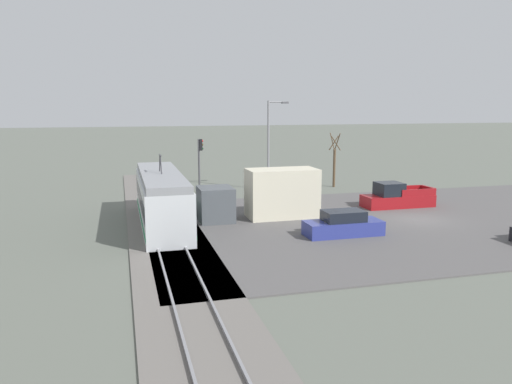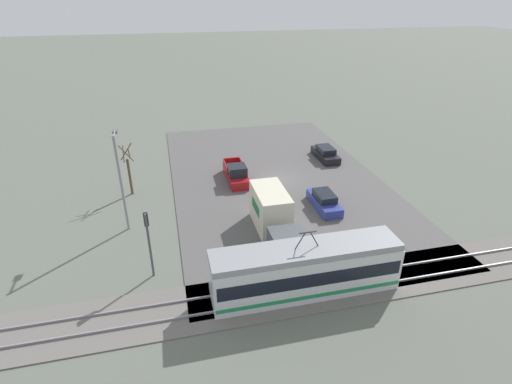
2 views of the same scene
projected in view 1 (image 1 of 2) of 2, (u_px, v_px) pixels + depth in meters
name	position (u px, v px, depth m)	size (l,w,h in m)	color
ground_plane	(417.00, 220.00, 33.75)	(320.00, 320.00, 0.00)	#60665B
road_surface	(417.00, 220.00, 33.74)	(21.07, 36.04, 0.08)	#565454
rail_bed	(167.00, 236.00, 29.38)	(54.79, 4.40, 0.22)	slate
light_rail_tram	(162.00, 200.00, 31.88)	(12.16, 2.70, 4.51)	silver
box_truck	(266.00, 196.00, 33.82)	(2.47, 8.12, 3.33)	#4C5156
pickup_truck	(396.00, 197.00, 37.70)	(1.92, 5.41, 1.88)	maroon
sedan_car_0	(343.00, 225.00, 29.47)	(1.76, 4.62, 1.48)	navy
traffic_light_pole	(200.00, 159.00, 41.80)	(0.28, 0.47, 4.89)	#47474C
street_tree	(334.00, 162.00, 47.16)	(1.21, 1.00, 5.12)	brown
street_lamp_near_crossing	(271.00, 139.00, 45.18)	(0.36, 1.95, 8.09)	gray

